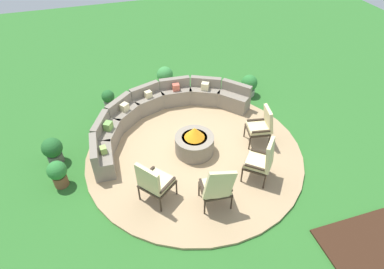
% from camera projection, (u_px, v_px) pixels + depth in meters
% --- Properties ---
extents(ground_plane, '(24.00, 24.00, 0.00)m').
position_uv_depth(ground_plane, '(194.00, 153.00, 8.17)').
color(ground_plane, '#2D6B28').
extents(patio_circle, '(5.34, 5.34, 0.06)m').
position_uv_depth(patio_circle, '(194.00, 152.00, 8.15)').
color(patio_circle, tan).
rests_on(patio_circle, ground_plane).
extents(mulch_bed_right, '(1.81, 1.55, 0.04)m').
position_uv_depth(mulch_bed_right, '(375.00, 252.00, 6.08)').
color(mulch_bed_right, '#382114').
rests_on(mulch_bed_right, ground_plane).
extents(fire_pit, '(0.96, 0.96, 0.75)m').
position_uv_depth(fire_pit, '(194.00, 143.00, 7.94)').
color(fire_pit, gray).
rests_on(fire_pit, patio_circle).
extents(curved_stone_bench, '(4.53, 2.80, 0.76)m').
position_uv_depth(curved_stone_bench, '(159.00, 111.00, 8.90)').
color(curved_stone_bench, gray).
rests_on(curved_stone_bench, patio_circle).
extents(lounge_chair_front_left, '(0.84, 0.86, 1.11)m').
position_uv_depth(lounge_chair_front_left, '(154.00, 182.00, 6.62)').
color(lounge_chair_front_left, '#2D2319').
rests_on(lounge_chair_front_left, patio_circle).
extents(lounge_chair_front_right, '(0.68, 0.58, 1.17)m').
position_uv_depth(lounge_chair_front_right, '(217.00, 187.00, 6.49)').
color(lounge_chair_front_right, '#2D2319').
rests_on(lounge_chair_front_right, patio_circle).
extents(lounge_chair_back_left, '(0.79, 0.82, 1.11)m').
position_uv_depth(lounge_chair_back_left, '(262.00, 160.00, 7.10)').
color(lounge_chair_back_left, '#2D2319').
rests_on(lounge_chair_back_left, patio_circle).
extents(lounge_chair_back_right, '(0.66, 0.61, 1.04)m').
position_uv_depth(lounge_chair_back_right, '(262.00, 125.00, 8.06)').
color(lounge_chair_back_right, '#2D2319').
rests_on(lounge_chair_back_right, patio_circle).
extents(potted_plant_0, '(0.51, 0.51, 0.70)m').
position_uv_depth(potted_plant_0, '(165.00, 76.00, 10.32)').
color(potted_plant_0, brown).
rests_on(potted_plant_0, ground_plane).
extents(potted_plant_1, '(0.43, 0.43, 0.68)m').
position_uv_depth(potted_plant_1, '(58.00, 173.00, 7.14)').
color(potted_plant_1, brown).
rests_on(potted_plant_1, ground_plane).
extents(potted_plant_2, '(0.50, 0.50, 0.67)m').
position_uv_depth(potted_plant_2, '(249.00, 85.00, 9.98)').
color(potted_plant_2, '#A89E8E').
rests_on(potted_plant_2, ground_plane).
extents(potted_plant_3, '(0.48, 0.48, 0.69)m').
position_uv_depth(potted_plant_3, '(53.00, 150.00, 7.71)').
color(potted_plant_3, '#605B56').
rests_on(potted_plant_3, ground_plane).
extents(potted_plant_4, '(0.37, 0.37, 0.64)m').
position_uv_depth(potted_plant_4, '(109.00, 99.00, 9.38)').
color(potted_plant_4, '#A89E8E').
rests_on(potted_plant_4, ground_plane).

